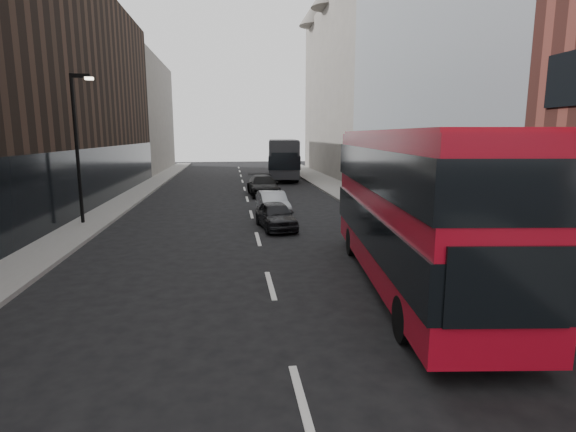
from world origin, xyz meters
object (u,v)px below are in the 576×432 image
object	(u,v)px
street_lamp	(78,139)
car_b	(273,203)
grey_bus	(283,158)
red_bus	(412,202)
car_a	(276,215)
car_c	(263,186)

from	to	relation	value
street_lamp	car_b	world-z (taller)	street_lamp
grey_bus	car_b	size ratio (longest dim) A/B	3.11
red_bus	car_b	bearing A→B (deg)	109.21
red_bus	car_a	world-z (taller)	red_bus
street_lamp	car_c	size ratio (longest dim) A/B	1.39
grey_bus	car_a	bearing A→B (deg)	-92.33
red_bus	car_a	distance (m)	9.35
car_b	car_c	distance (m)	8.08
street_lamp	car_a	xyz separation A→B (m)	(9.19, -1.94, -3.55)
car_b	red_bus	bearing A→B (deg)	-81.69
street_lamp	red_bus	xyz separation A→B (m)	(12.21, -10.59, -1.69)
grey_bus	car_c	bearing A→B (deg)	-97.83
grey_bus	car_a	size ratio (longest dim) A/B	3.28
red_bus	street_lamp	bearing A→B (deg)	145.30
car_c	car_a	bearing A→B (deg)	-94.29
car_a	street_lamp	bearing A→B (deg)	161.11
red_bus	car_c	size ratio (longest dim) A/B	2.25
street_lamp	grey_bus	world-z (taller)	street_lamp
grey_bus	car_a	distance (m)	24.67
grey_bus	car_c	xyz separation A→B (m)	(-2.90, -12.71, -1.35)
car_a	car_b	world-z (taller)	car_b
grey_bus	car_b	distance (m)	21.04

